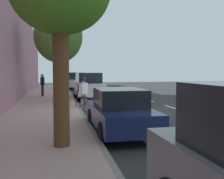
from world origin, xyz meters
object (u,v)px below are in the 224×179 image
object	(u,v)px
parked_suv_white_second	(88,85)
pedestrian_on_phone	(42,84)
street_tree_near_cyclist	(58,37)
bicycle_at_curb	(88,104)
parked_pickup_silver_nearest	(76,81)
parked_sedan_dark_blue_mid	(119,111)
cyclist_with_backpack	(83,90)

from	to	relation	value
parked_suv_white_second	pedestrian_on_phone	world-z (taller)	parked_suv_white_second
street_tree_near_cyclist	bicycle_at_curb	bearing A→B (deg)	110.84
parked_pickup_silver_nearest	bicycle_at_curb	distance (m)	18.10
parked_sedan_dark_blue_mid	pedestrian_on_phone	world-z (taller)	pedestrian_on_phone
parked_sedan_dark_blue_mid	street_tree_near_cyclist	bearing A→B (deg)	-77.91
bicycle_at_curb	cyclist_with_backpack	distance (m)	0.88
parked_suv_white_second	bicycle_at_curb	size ratio (longest dim) A/B	3.69
parked_sedan_dark_blue_mid	parked_pickup_silver_nearest	bearing A→B (deg)	-90.04
street_tree_near_cyclist	parked_suv_white_second	bearing A→B (deg)	-133.54
parked_pickup_silver_nearest	pedestrian_on_phone	bearing A→B (deg)	73.28
parked_pickup_silver_nearest	bicycle_at_curb	bearing A→B (deg)	88.37
parked_suv_white_second	street_tree_near_cyclist	bearing A→B (deg)	46.46
bicycle_at_curb	street_tree_near_cyclist	xyz separation A→B (m)	(1.49, -3.91, 3.95)
pedestrian_on_phone	parked_sedan_dark_blue_mid	bearing A→B (deg)	104.37
pedestrian_on_phone	parked_pickup_silver_nearest	bearing A→B (deg)	-106.72
cyclist_with_backpack	street_tree_near_cyclist	xyz separation A→B (m)	(1.28, -3.44, 3.24)
cyclist_with_backpack	pedestrian_on_phone	world-z (taller)	pedestrian_on_phone
parked_sedan_dark_blue_mid	pedestrian_on_phone	xyz separation A→B (m)	(3.23, -12.62, 0.40)
parked_pickup_silver_nearest	street_tree_near_cyclist	size ratio (longest dim) A/B	0.90
cyclist_with_backpack	parked_pickup_silver_nearest	bearing A→B (deg)	-92.37
parked_pickup_silver_nearest	parked_sedan_dark_blue_mid	distance (m)	23.45
street_tree_near_cyclist	pedestrian_on_phone	size ratio (longest dim) A/B	3.45
parked_pickup_silver_nearest	pedestrian_on_phone	xyz separation A→B (m)	(3.25, 10.83, 0.25)
parked_suv_white_second	parked_sedan_dark_blue_mid	bearing A→B (deg)	88.96
parked_pickup_silver_nearest	parked_suv_white_second	world-z (taller)	parked_suv_white_second
parked_pickup_silver_nearest	parked_sedan_dark_blue_mid	xyz separation A→B (m)	(0.02, 23.45, -0.15)
cyclist_with_backpack	bicycle_at_curb	bearing A→B (deg)	114.34
parked_pickup_silver_nearest	cyclist_with_backpack	bearing A→B (deg)	87.63
parked_suv_white_second	cyclist_with_backpack	bearing A→B (deg)	80.90
parked_sedan_dark_blue_mid	bicycle_at_curb	distance (m)	5.40
bicycle_at_curb	pedestrian_on_phone	world-z (taller)	pedestrian_on_phone
parked_suv_white_second	parked_sedan_dark_blue_mid	xyz separation A→B (m)	(0.21, 11.58, -0.27)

